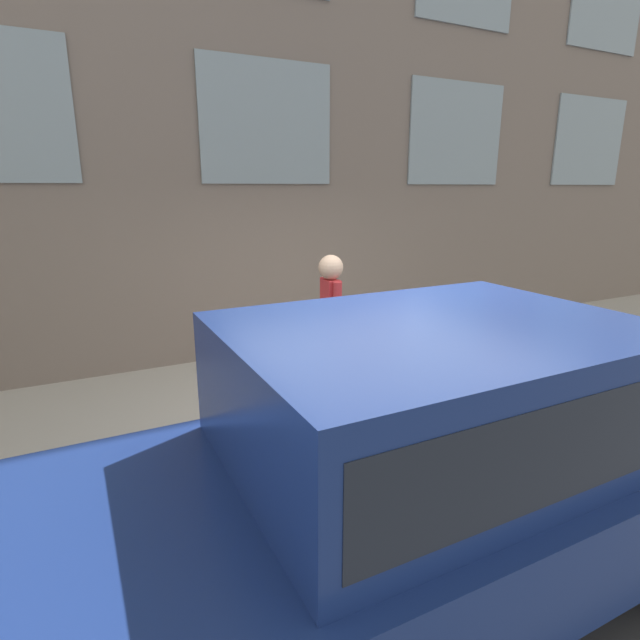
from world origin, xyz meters
TOP-DOWN VIEW (x-y plane):
  - ground_plane at (0.00, 0.00)m, footprint 80.00×80.00m
  - sidewalk at (1.43, 0.00)m, footprint 2.86×60.00m
  - fire_hydrant at (0.52, 0.54)m, footprint 0.34×0.45m
  - person at (0.94, 0.08)m, footprint 0.39×0.26m
  - parked_car_navy_near at (-1.46, 0.71)m, footprint 1.89×4.73m

SIDE VIEW (x-z plane):
  - ground_plane at x=0.00m, z-range 0.00..0.00m
  - sidewalk at x=1.43m, z-range 0.00..0.17m
  - fire_hydrant at x=0.52m, z-range 0.19..1.07m
  - parked_car_navy_near at x=-1.46m, z-range 0.10..1.82m
  - person at x=0.94m, z-range 0.34..1.93m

